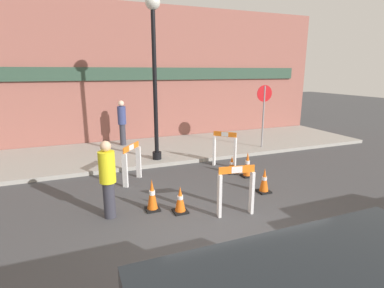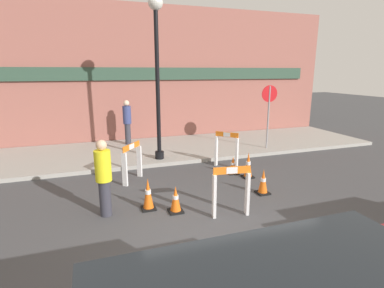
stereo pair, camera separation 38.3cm
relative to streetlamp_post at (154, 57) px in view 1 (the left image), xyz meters
name	(u,v)px [view 1 (the left image)]	position (x,y,z in m)	size (l,w,h in m)	color
ground_plane	(215,245)	(-0.34, -5.01, -3.31)	(60.00, 60.00, 0.00)	#424244
sidewalk_slab	(138,152)	(-0.34, 1.35, -3.25)	(18.00, 3.72, 0.12)	#9E9B93
storefront_facade	(125,75)	(-0.34, 3.28, -0.56)	(18.00, 0.22, 5.50)	#93564C
streetlamp_post	(154,57)	(0.00, 0.00, 0.00)	(0.44, 0.44, 4.94)	black
stop_sign	(264,106)	(4.10, 0.09, -1.65)	(0.60, 0.07, 2.30)	gray
barricade_0	(225,148)	(1.85, -1.16, -2.73)	(0.61, 0.62, 1.11)	white
barricade_1	(132,162)	(-1.08, -1.46, -2.75)	(0.62, 0.73, 1.05)	white
barricade_2	(236,189)	(0.54, -4.15, -2.75)	(0.78, 0.24, 1.06)	white
traffic_cone_0	(264,181)	(1.80, -3.36, -3.01)	(0.30, 0.30, 0.62)	black
traffic_cone_1	(152,195)	(-1.00, -3.29, -2.97)	(0.30, 0.30, 0.70)	black
traffic_cone_2	(180,200)	(-0.48, -3.61, -3.03)	(0.30, 0.30, 0.58)	black
traffic_cone_3	(247,164)	(2.02, -2.23, -2.96)	(0.30, 0.30, 0.73)	black
traffic_cone_4	(232,165)	(1.77, -1.79, -3.07)	(0.30, 0.30, 0.51)	black
person_worker	(108,177)	(-1.89, -3.28, -2.45)	(0.42, 0.42, 1.60)	#33333D
person_pedestrian	(122,121)	(-0.71, 2.35, -2.25)	(0.32, 0.32, 1.71)	#33333D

